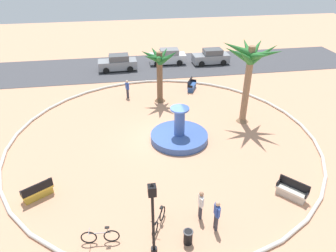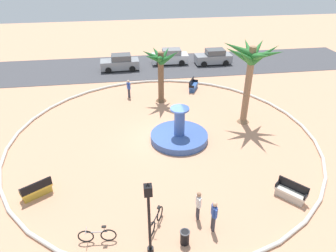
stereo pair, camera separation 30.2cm
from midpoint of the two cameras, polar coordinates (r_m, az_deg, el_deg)
ground_plane at (r=21.46m, az=-0.47°, el=-2.22°), size 80.00×80.00×0.00m
plaza_curb at (r=21.41m, az=-0.47°, el=-1.99°), size 20.77×20.77×0.20m
street_asphalt at (r=34.78m, az=-3.93°, el=10.85°), size 48.00×8.00×0.03m
fountain at (r=21.12m, az=2.48°, el=-1.77°), size 3.90×3.90×2.43m
palm_tree_near_fountain at (r=25.43m, az=-1.03°, el=11.23°), size 3.13×3.26×4.50m
palm_tree_by_curb at (r=22.32m, az=15.40°, el=11.03°), size 4.01×4.22×6.00m
bench_east at (r=28.79m, az=4.96°, el=7.29°), size 1.16×1.66×1.00m
bench_west at (r=17.78m, az=22.06°, el=-11.40°), size 1.41×1.55×1.00m
bench_north at (r=18.01m, az=-22.54°, el=-10.91°), size 1.62×1.28×1.00m
lamppost at (r=12.80m, az=-2.82°, el=-15.90°), size 0.32×0.32×3.92m
trash_bin at (r=14.57m, az=3.74°, el=-19.69°), size 0.46×0.46×0.73m
bicycle_red_frame at (r=14.90m, az=-12.28°, el=-19.07°), size 1.72×0.44×0.94m
bicycle_by_lamppost at (r=15.17m, az=-1.62°, el=-17.00°), size 0.86×1.54×0.94m
person_cyclist_helmet at (r=15.26m, az=6.18°, el=-14.07°), size 0.22×0.53×1.62m
person_cyclist_photo at (r=14.81m, az=9.05°, el=-15.81°), size 0.22×0.53×1.69m
person_pedestrian_stroll at (r=27.14m, az=-6.92°, el=6.98°), size 0.32×0.50×1.61m
parked_car_leftmost at (r=33.86m, az=-8.55°, el=11.42°), size 4.05×2.01×1.67m
parked_car_second at (r=35.43m, az=0.65°, el=12.59°), size 4.06×2.04×1.67m
parked_car_third at (r=35.72m, az=8.59°, el=12.41°), size 4.03×1.97×1.67m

